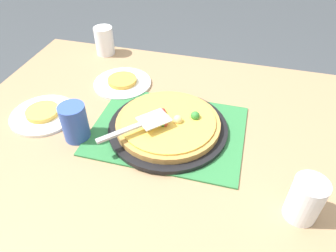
# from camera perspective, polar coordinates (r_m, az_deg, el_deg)

# --- Properties ---
(ground_plane) EXTENTS (8.00, 8.00, 0.00)m
(ground_plane) POSITION_cam_1_polar(r_m,az_deg,el_deg) (1.60, -0.00, -21.18)
(ground_plane) COLOR #3D4247
(dining_table) EXTENTS (1.40, 1.00, 0.75)m
(dining_table) POSITION_cam_1_polar(r_m,az_deg,el_deg) (1.08, -0.00, -5.18)
(dining_table) COLOR #9E7A56
(dining_table) RESTS_ON ground_plane
(placemat) EXTENTS (0.48, 0.36, 0.01)m
(placemat) POSITION_cam_1_polar(r_m,az_deg,el_deg) (1.00, -0.00, -0.73)
(placemat) COLOR #2D753D
(placemat) RESTS_ON dining_table
(pizza_pan) EXTENTS (0.38, 0.38, 0.01)m
(pizza_pan) POSITION_cam_1_polar(r_m,az_deg,el_deg) (0.99, -0.00, -0.30)
(pizza_pan) COLOR black
(pizza_pan) RESTS_ON placemat
(pizza) EXTENTS (0.33, 0.33, 0.05)m
(pizza) POSITION_cam_1_polar(r_m,az_deg,el_deg) (0.98, 0.04, 0.58)
(pizza) COLOR #B78442
(pizza) RESTS_ON pizza_pan
(plate_near_left) EXTENTS (0.22, 0.22, 0.01)m
(plate_near_left) POSITION_cam_1_polar(r_m,az_deg,el_deg) (1.14, -21.84, 1.91)
(plate_near_left) COLOR white
(plate_near_left) RESTS_ON dining_table
(plate_far_right) EXTENTS (0.22, 0.22, 0.01)m
(plate_far_right) POSITION_cam_1_polar(r_m,az_deg,el_deg) (1.23, -8.33, 7.76)
(plate_far_right) COLOR white
(plate_far_right) RESTS_ON dining_table
(served_slice_left) EXTENTS (0.11, 0.11, 0.02)m
(served_slice_left) POSITION_cam_1_polar(r_m,az_deg,el_deg) (1.13, -22.00, 2.42)
(served_slice_left) COLOR #EAB747
(served_slice_left) RESTS_ON plate_near_left
(served_slice_right) EXTENTS (0.11, 0.11, 0.02)m
(served_slice_right) POSITION_cam_1_polar(r_m,az_deg,el_deg) (1.22, -8.39, 8.27)
(served_slice_right) COLOR gold
(served_slice_right) RESTS_ON plate_far_right
(cup_near) EXTENTS (0.08, 0.08, 0.12)m
(cup_near) POSITION_cam_1_polar(r_m,az_deg,el_deg) (0.82, 23.86, -12.21)
(cup_near) COLOR white
(cup_near) RESTS_ON dining_table
(cup_far) EXTENTS (0.08, 0.08, 0.12)m
(cup_far) POSITION_cam_1_polar(r_m,az_deg,el_deg) (1.43, -11.58, 15.06)
(cup_far) COLOR white
(cup_far) RESTS_ON dining_table
(cup_corner) EXTENTS (0.08, 0.08, 0.12)m
(cup_corner) POSITION_cam_1_polar(r_m,az_deg,el_deg) (0.98, -16.75, 0.63)
(cup_corner) COLOR #3351AD
(cup_corner) RESTS_ON dining_table
(pizza_server) EXTENTS (0.19, 0.20, 0.01)m
(pizza_server) POSITION_cam_1_polar(r_m,az_deg,el_deg) (0.92, -5.18, 0.23)
(pizza_server) COLOR silver
(pizza_server) RESTS_ON pizza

